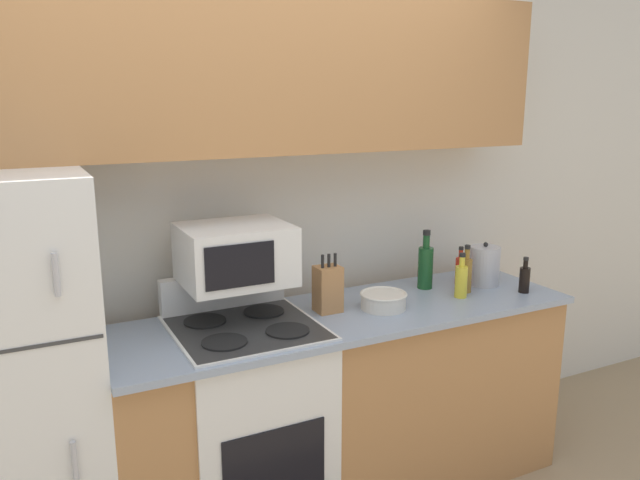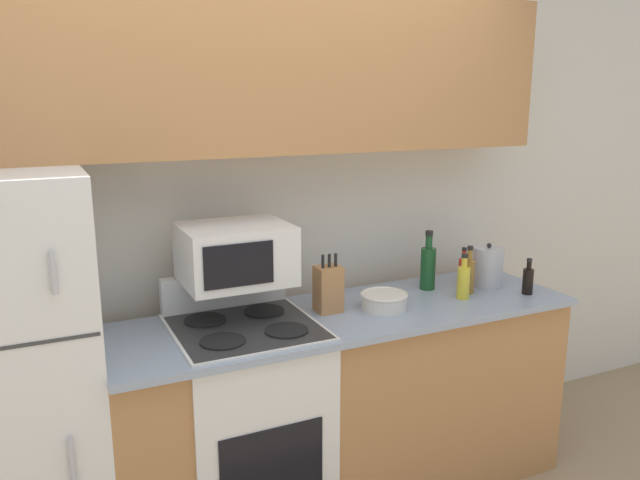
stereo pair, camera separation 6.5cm
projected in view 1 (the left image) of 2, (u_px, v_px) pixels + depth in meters
wall_back at (233, 227)px, 2.99m from camera, size 8.00×0.05×2.55m
lower_cabinets at (345, 404)px, 2.95m from camera, size 2.16×0.64×0.94m
upper_cabinets at (243, 72)px, 2.66m from camera, size 2.92×0.34×0.70m
stove at (248, 425)px, 2.72m from camera, size 0.60×0.62×1.11m
microwave at (235, 254)px, 2.64m from camera, size 0.45×0.38×0.25m
knife_block at (328, 289)px, 2.80m from camera, size 0.11×0.10×0.27m
bowl at (383, 300)px, 2.85m from camera, size 0.22×0.22×0.08m
bottle_cooking_spray at (461, 280)px, 3.01m from camera, size 0.06×0.06×0.22m
bottle_wine_green at (425, 266)px, 3.14m from camera, size 0.08×0.08×0.30m
bottle_soy_sauce at (525, 279)px, 3.08m from camera, size 0.05×0.05×0.18m
bottle_vinegar at (466, 274)px, 3.08m from camera, size 0.06×0.06×0.24m
bottle_hot_sauce at (460, 270)px, 3.22m from camera, size 0.05×0.05×0.20m
kettle at (484, 266)px, 3.20m from camera, size 0.15×0.15×0.23m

